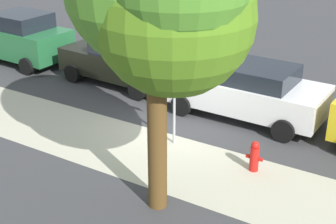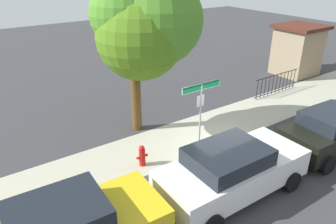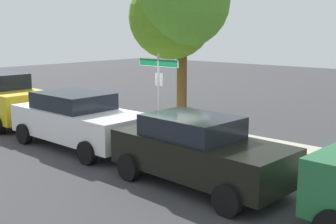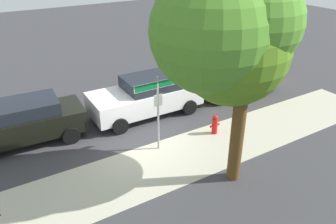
{
  "view_description": "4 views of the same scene",
  "coord_description": "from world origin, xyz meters",
  "px_view_note": "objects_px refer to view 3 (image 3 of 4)",
  "views": [
    {
      "loc": [
        -6.39,
        10.48,
        6.17
      ],
      "look_at": [
        -0.15,
        0.4,
        0.86
      ],
      "focal_mm": 52.95,
      "sensor_mm": 36.0,
      "label": 1
    },
    {
      "loc": [
        -7.22,
        -7.5,
        6.43
      ],
      "look_at": [
        -1.27,
        1.11,
        1.45
      ],
      "focal_mm": 34.14,
      "sensor_mm": 36.0,
      "label": 2
    },
    {
      "loc": [
        9.35,
        -10.09,
        3.51
      ],
      "look_at": [
        -0.07,
        0.57,
        0.83
      ],
      "focal_mm": 46.75,
      "sensor_mm": 36.0,
      "label": 3
    },
    {
      "loc": [
        4.54,
        9.11,
        6.62
      ],
      "look_at": [
        -0.78,
        0.32,
        1.3
      ],
      "focal_mm": 35.5,
      "sensor_mm": 36.0,
      "label": 4
    }
  ],
  "objects_px": {
    "street_sign": "(158,77)",
    "car_yellow": "(2,99)",
    "fire_hydrant": "(116,115)",
    "shade_tree": "(177,7)",
    "car_white": "(78,119)",
    "car_black": "(198,151)"
  },
  "relations": [
    {
      "from": "street_sign",
      "to": "shade_tree",
      "type": "height_order",
      "value": "shade_tree"
    },
    {
      "from": "car_black",
      "to": "fire_hydrant",
      "type": "distance_m",
      "value": 6.99
    },
    {
      "from": "fire_hydrant",
      "to": "shade_tree",
      "type": "bearing_deg",
      "value": 53.98
    },
    {
      "from": "street_sign",
      "to": "car_black",
      "type": "height_order",
      "value": "street_sign"
    },
    {
      "from": "shade_tree",
      "to": "street_sign",
      "type": "bearing_deg",
      "value": -64.42
    },
    {
      "from": "street_sign",
      "to": "car_white",
      "type": "distance_m",
      "value": 2.97
    },
    {
      "from": "car_yellow",
      "to": "shade_tree",
      "type": "bearing_deg",
      "value": 46.19
    },
    {
      "from": "shade_tree",
      "to": "car_black",
      "type": "bearing_deg",
      "value": -45.51
    },
    {
      "from": "street_sign",
      "to": "car_yellow",
      "type": "distance_m",
      "value": 6.3
    },
    {
      "from": "street_sign",
      "to": "fire_hydrant",
      "type": "bearing_deg",
      "value": 175.2
    },
    {
      "from": "car_yellow",
      "to": "car_white",
      "type": "relative_size",
      "value": 0.9
    },
    {
      "from": "shade_tree",
      "to": "car_yellow",
      "type": "relative_size",
      "value": 1.45
    },
    {
      "from": "street_sign",
      "to": "car_yellow",
      "type": "height_order",
      "value": "street_sign"
    },
    {
      "from": "shade_tree",
      "to": "car_white",
      "type": "bearing_deg",
      "value": -88.98
    },
    {
      "from": "shade_tree",
      "to": "car_yellow",
      "type": "distance_m",
      "value": 7.37
    },
    {
      "from": "street_sign",
      "to": "fire_hydrant",
      "type": "height_order",
      "value": "street_sign"
    },
    {
      "from": "shade_tree",
      "to": "car_white",
      "type": "relative_size",
      "value": 1.31
    },
    {
      "from": "shade_tree",
      "to": "car_white",
      "type": "distance_m",
      "value": 5.84
    },
    {
      "from": "street_sign",
      "to": "car_white",
      "type": "bearing_deg",
      "value": -109.42
    },
    {
      "from": "car_white",
      "to": "car_black",
      "type": "bearing_deg",
      "value": -2.84
    },
    {
      "from": "car_white",
      "to": "car_black",
      "type": "distance_m",
      "value": 4.81
    },
    {
      "from": "street_sign",
      "to": "shade_tree",
      "type": "relative_size",
      "value": 0.45
    }
  ]
}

